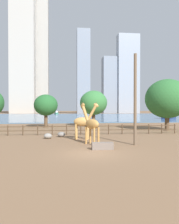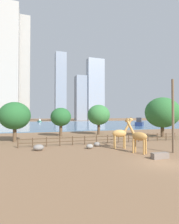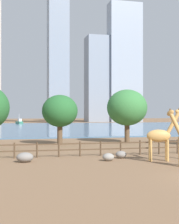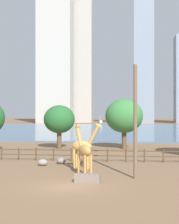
# 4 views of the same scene
# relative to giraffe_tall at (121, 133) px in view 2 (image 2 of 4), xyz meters

# --- Properties ---
(ground_plane) EXTENTS (400.00, 400.00, 0.00)m
(ground_plane) POSITION_rel_giraffe_tall_xyz_m (0.06, 72.31, -1.98)
(ground_plane) COLOR brown
(harbor_water) EXTENTS (180.00, 86.00, 0.20)m
(harbor_water) POSITION_rel_giraffe_tall_xyz_m (0.06, 69.31, -1.88)
(harbor_water) COLOR #476B8C
(harbor_water) RESTS_ON ground
(giraffe_tall) EXTENTS (2.91, 1.22, 4.17)m
(giraffe_tall) POSITION_rel_giraffe_tall_xyz_m (0.00, 0.00, 0.00)
(giraffe_tall) COLOR tan
(giraffe_tall) RESTS_ON ground
(giraffe_companion) EXTENTS (1.89, 2.71, 4.12)m
(giraffe_companion) POSITION_rel_giraffe_tall_xyz_m (0.47, -3.33, -0.02)
(giraffe_companion) COLOR #C18C47
(giraffe_companion) RESTS_ON ground
(utility_pole) EXTENTS (0.28, 0.28, 8.57)m
(utility_pole) POSITION_rel_giraffe_tall_xyz_m (4.50, -4.35, 2.30)
(utility_pole) COLOR brown
(utility_pole) RESTS_ON ground
(boulder_near_fence) EXTENTS (1.29, 1.00, 0.75)m
(boulder_near_fence) POSITION_rel_giraffe_tall_xyz_m (-10.37, 1.73, -1.60)
(boulder_near_fence) COLOR gray
(boulder_near_fence) RESTS_ON ground
(boulder_by_pole) EXTENTS (0.92, 0.81, 0.61)m
(boulder_by_pole) POSITION_rel_giraffe_tall_xyz_m (-3.99, 0.97, -1.68)
(boulder_by_pole) COLOR gray
(boulder_by_pole) RESTS_ON ground
(boulder_small) EXTENTS (0.91, 0.82, 0.61)m
(boulder_small) POSITION_rel_giraffe_tall_xyz_m (-2.49, 2.29, -1.68)
(boulder_small) COLOR gray
(boulder_small) RESTS_ON ground
(feeding_trough) EXTENTS (1.80, 0.60, 0.60)m
(feeding_trough) POSITION_rel_giraffe_tall_xyz_m (1.09, -6.20, -1.68)
(feeding_trough) COLOR #72665B
(feeding_trough) RESTS_ON ground
(enclosure_fence) EXTENTS (26.12, 0.14, 1.30)m
(enclosure_fence) POSITION_rel_giraffe_tall_xyz_m (0.04, 4.31, -1.23)
(enclosure_fence) COLOR #4C3826
(enclosure_fence) RESTS_ON ground
(tree_left_large) EXTENTS (5.18, 5.18, 6.84)m
(tree_left_large) POSITION_rel_giraffe_tall_xyz_m (3.35, 17.04, 2.51)
(tree_left_large) COLOR brown
(tree_left_large) RESTS_ON ground
(tree_center_broad) EXTENTS (6.81, 6.81, 8.04)m
(tree_center_broad) POSITION_rel_giraffe_tall_xyz_m (13.89, 8.49, 2.97)
(tree_center_broad) COLOR brown
(tree_center_broad) RESTS_ON ground
(tree_right_tall) EXTENTS (5.09, 5.09, 6.60)m
(tree_right_tall) POSITION_rel_giraffe_tall_xyz_m (-13.96, 10.70, 2.30)
(tree_right_tall) COLOR brown
(tree_right_tall) RESTS_ON ground
(tree_left_small) EXTENTS (4.29, 4.29, 5.99)m
(tree_left_small) POSITION_rel_giraffe_tall_xyz_m (-5.53, 16.09, 2.04)
(tree_left_small) COLOR brown
(tree_left_small) RESTS_ON ground
(boat_sailboat) EXTENTS (2.71, 4.41, 3.73)m
(boat_sailboat) POSITION_rel_giraffe_tall_xyz_m (-7.29, 104.35, -1.15)
(boat_sailboat) COLOR #337259
(boat_sailboat) RESTS_ON harbor_water
(boat_tug) EXTENTS (7.04, 7.68, 3.38)m
(boat_tug) POSITION_rel_giraffe_tall_xyz_m (30.68, 41.88, -0.63)
(boat_tug) COLOR navy
(boat_tug) RESTS_ON harbor_water
(skyline_tower_needle) EXTENTS (14.08, 10.40, 41.77)m
(skyline_tower_needle) POSITION_rel_giraffe_tall_xyz_m (32.87, 137.85, 18.90)
(skyline_tower_needle) COLOR gray
(skyline_tower_needle) RESTS_ON ground
(skyline_block_central) EXTENTS (9.07, 8.94, 58.23)m
(skyline_block_central) POSITION_rel_giraffe_tall_xyz_m (10.60, 128.79, 27.14)
(skyline_block_central) COLOR gray
(skyline_block_central) RESTS_ON ground
(skyline_tower_glass) EXTENTS (16.28, 10.82, 93.99)m
(skyline_tower_glass) POSITION_rel_giraffe_tall_xyz_m (-30.92, 129.58, 45.01)
(skyline_tower_glass) COLOR #B7B2A8
(skyline_tower_glass) RESTS_ON ground
(skyline_block_left) EXTENTS (10.98, 9.76, 91.71)m
(skyline_block_left) POSITION_rel_giraffe_tall_xyz_m (-19.92, 142.54, 43.87)
(skyline_block_left) COLOR #ADA89E
(skyline_block_left) RESTS_ON ground
(skyline_block_right) EXTENTS (16.03, 8.03, 58.35)m
(skyline_block_right) POSITION_rel_giraffe_tall_xyz_m (44.61, 135.13, 27.19)
(skyline_block_right) COLOR #939EAD
(skyline_block_right) RESTS_ON ground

